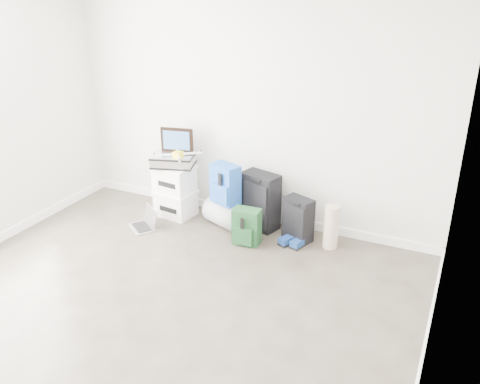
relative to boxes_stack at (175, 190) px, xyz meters
The scene contains 14 objects.
ground 2.33m from the boxes_stack, 68.66° to the right, with size 5.00×5.00×0.00m, color #342D25.
room_envelope 2.68m from the boxes_stack, 68.50° to the right, with size 4.52×5.02×2.71m.
boxes_stack is the anchor object (origin of this frame).
briefcase 0.39m from the boxes_stack, 90.00° to the right, with size 0.48×0.35×0.14m, color #B2B2B7.
painting 0.62m from the boxes_stack, 90.00° to the left, with size 0.39×0.11×0.30m.
drone 0.49m from the boxes_stack, 14.04° to the right, with size 0.47×0.47×0.05m.
duffel_bag 0.72m from the boxes_stack, ahead, with size 0.32×0.32×0.52m, color #919599.
blue_backpack 0.74m from the boxes_stack, ahead, with size 0.37×0.33×0.46m.
large_suitcase 1.07m from the boxes_stack, ahead, with size 0.48×0.37×0.67m.
green_backpack 1.13m from the boxes_stack, 15.13° to the right, with size 0.31×0.23×0.41m.
carry_on 1.57m from the boxes_stack, ahead, with size 0.36×0.30×0.50m.
shoes 1.60m from the boxes_stack, ahead, with size 0.32×0.29×0.09m.
rolled_rug 1.94m from the boxes_stack, ahead, with size 0.16×0.16×0.49m, color tan.
laptop 0.54m from the boxes_stack, 108.11° to the right, with size 0.41×0.39×0.24m.
Camera 1 is at (2.28, -2.62, 2.74)m, focal length 38.00 mm.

